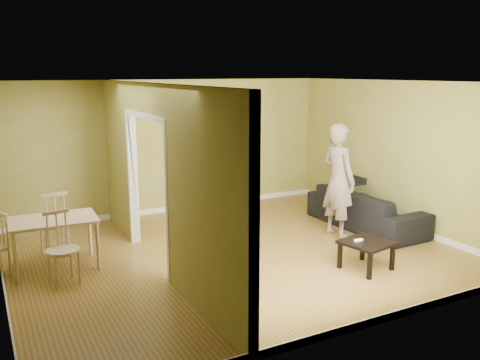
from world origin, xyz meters
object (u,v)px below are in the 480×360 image
sofa (366,203)px  chair_near (63,248)px  person (339,171)px  coffee_table (366,246)px  dining_table (54,224)px  bookshelf (233,161)px  chair_far (54,223)px

sofa → chair_near: bearing=89.6°
sofa → person: size_ratio=1.03×
coffee_table → sofa: bearing=48.9°
coffee_table → chair_near: 4.14m
dining_table → coffee_table: bearing=-28.5°
coffee_table → chair_near: bearing=159.0°
bookshelf → chair_far: bookshelf is taller
chair_far → dining_table: bearing=76.8°
sofa → person: 1.04m
person → coffee_table: person is taller
person → coffee_table: (-0.58, -1.40, -0.78)m
person → sofa: bearing=-81.7°
bookshelf → chair_far: size_ratio=1.84×
coffee_table → chair_near: (-3.86, 1.49, 0.13)m
bookshelf → chair_far: (-3.74, -1.37, -0.43)m
person → chair_far: (-4.39, 1.27, -0.62)m
person → coffee_table: bearing=155.0°
sofa → coffee_table: 2.05m
dining_table → chair_near: chair_near is taller
sofa → dining_table: size_ratio=2.00×
bookshelf → dining_table: size_ratio=1.60×
person → dining_table: bearing=78.7°
person → chair_far: size_ratio=2.23×
person → dining_table: size_ratio=1.94×
chair_far → bookshelf: bearing=-166.4°
bookshelf → person: bearing=-76.2°
person → dining_table: (-4.46, 0.70, -0.48)m
person → chair_near: (-4.44, 0.09, -0.65)m
sofa → coffee_table: size_ratio=3.77×
coffee_table → chair_near: chair_near is taller
sofa → person: (-0.76, -0.14, 0.69)m
coffee_table → bookshelf: bearing=90.9°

